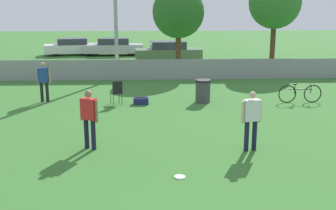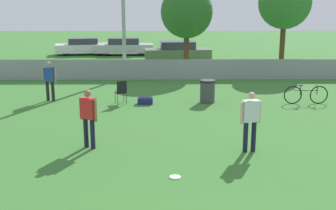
{
  "view_description": "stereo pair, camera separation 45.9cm",
  "coord_description": "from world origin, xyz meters",
  "px_view_note": "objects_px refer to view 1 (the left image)",
  "views": [
    {
      "loc": [
        -0.89,
        -4.41,
        3.99
      ],
      "look_at": [
        -0.29,
        7.79,
        1.05
      ],
      "focal_mm": 45.0,
      "sensor_mm": 36.0,
      "label": 1
    },
    {
      "loc": [
        -0.43,
        -4.42,
        3.99
      ],
      "look_at": [
        -0.29,
        7.79,
        1.05
      ],
      "focal_mm": 45.0,
      "sensor_mm": 36.0,
      "label": 2
    }
  ],
  "objects_px": {
    "player_defender_red": "(89,115)",
    "bicycle_sideline": "(300,94)",
    "tree_near_pole": "(178,12)",
    "trash_bin": "(203,91)",
    "folding_chair_sideline": "(117,91)",
    "parked_car_silver": "(114,47)",
    "frisbee_disc": "(180,177)",
    "parked_car_white": "(72,47)",
    "player_receiver_white": "(251,117)",
    "gear_bag_sideline": "(141,101)",
    "parked_car_olive": "(168,52)",
    "tree_far_right": "(275,3)",
    "spectator_in_blue": "(44,79)"
  },
  "relations": [
    {
      "from": "player_defender_red",
      "to": "parked_car_olive",
      "type": "bearing_deg",
      "value": 109.9
    },
    {
      "from": "parked_car_white",
      "to": "bicycle_sideline",
      "type": "bearing_deg",
      "value": -66.13
    },
    {
      "from": "parked_car_white",
      "to": "player_receiver_white",
      "type": "bearing_deg",
      "value": -80.45
    },
    {
      "from": "bicycle_sideline",
      "to": "parked_car_olive",
      "type": "relative_size",
      "value": 0.38
    },
    {
      "from": "tree_near_pole",
      "to": "folding_chair_sideline",
      "type": "relative_size",
      "value": 5.18
    },
    {
      "from": "frisbee_disc",
      "to": "folding_chair_sideline",
      "type": "height_order",
      "value": "folding_chair_sideline"
    },
    {
      "from": "parked_car_olive",
      "to": "folding_chair_sideline",
      "type": "bearing_deg",
      "value": -106.87
    },
    {
      "from": "frisbee_disc",
      "to": "parked_car_olive",
      "type": "xyz_separation_m",
      "value": [
        0.73,
        20.34,
        0.69
      ]
    },
    {
      "from": "folding_chair_sideline",
      "to": "trash_bin",
      "type": "height_order",
      "value": "folding_chair_sideline"
    },
    {
      "from": "parked_car_olive",
      "to": "trash_bin",
      "type": "bearing_deg",
      "value": -91.15
    },
    {
      "from": "player_receiver_white",
      "to": "frisbee_disc",
      "type": "relative_size",
      "value": 6.18
    },
    {
      "from": "tree_near_pole",
      "to": "tree_far_right",
      "type": "relative_size",
      "value": 0.89
    },
    {
      "from": "tree_near_pole",
      "to": "spectator_in_blue",
      "type": "xyz_separation_m",
      "value": [
        -6.12,
        -7.48,
        -2.55
      ]
    },
    {
      "from": "player_receiver_white",
      "to": "gear_bag_sideline",
      "type": "height_order",
      "value": "player_receiver_white"
    },
    {
      "from": "tree_near_pole",
      "to": "parked_car_olive",
      "type": "height_order",
      "value": "tree_near_pole"
    },
    {
      "from": "parked_car_olive",
      "to": "parked_car_silver",
      "type": "bearing_deg",
      "value": 130.01
    },
    {
      "from": "frisbee_disc",
      "to": "parked_car_olive",
      "type": "height_order",
      "value": "parked_car_olive"
    },
    {
      "from": "tree_near_pole",
      "to": "gear_bag_sideline",
      "type": "relative_size",
      "value": 8.27
    },
    {
      "from": "player_defender_red",
      "to": "parked_car_white",
      "type": "bearing_deg",
      "value": 130.39
    },
    {
      "from": "spectator_in_blue",
      "to": "gear_bag_sideline",
      "type": "distance_m",
      "value": 4.15
    },
    {
      "from": "folding_chair_sideline",
      "to": "parked_car_white",
      "type": "bearing_deg",
      "value": -96.5
    },
    {
      "from": "tree_near_pole",
      "to": "gear_bag_sideline",
      "type": "bearing_deg",
      "value": -104.57
    },
    {
      "from": "bicycle_sideline",
      "to": "trash_bin",
      "type": "xyz_separation_m",
      "value": [
        -4.0,
        0.32,
        0.09
      ]
    },
    {
      "from": "bicycle_sideline",
      "to": "parked_car_olive",
      "type": "height_order",
      "value": "parked_car_olive"
    },
    {
      "from": "frisbee_disc",
      "to": "folding_chair_sideline",
      "type": "relative_size",
      "value": 0.28
    },
    {
      "from": "player_defender_red",
      "to": "frisbee_disc",
      "type": "xyz_separation_m",
      "value": [
        2.37,
        -2.14,
        -0.97
      ]
    },
    {
      "from": "tree_near_pole",
      "to": "parked_car_silver",
      "type": "bearing_deg",
      "value": 116.9
    },
    {
      "from": "parked_car_olive",
      "to": "frisbee_disc",
      "type": "bearing_deg",
      "value": -96.96
    },
    {
      "from": "player_defender_red",
      "to": "frisbee_disc",
      "type": "distance_m",
      "value": 3.33
    },
    {
      "from": "player_receiver_white",
      "to": "trash_bin",
      "type": "bearing_deg",
      "value": 82.89
    },
    {
      "from": "folding_chair_sideline",
      "to": "trash_bin",
      "type": "distance_m",
      "value": 3.55
    },
    {
      "from": "parked_car_silver",
      "to": "parked_car_olive",
      "type": "height_order",
      "value": "parked_car_olive"
    },
    {
      "from": "bicycle_sideline",
      "to": "trash_bin",
      "type": "distance_m",
      "value": 4.01
    },
    {
      "from": "tree_near_pole",
      "to": "player_receiver_white",
      "type": "relative_size",
      "value": 2.99
    },
    {
      "from": "bicycle_sideline",
      "to": "trash_bin",
      "type": "bearing_deg",
      "value": 175.09
    },
    {
      "from": "trash_bin",
      "to": "parked_car_silver",
      "type": "relative_size",
      "value": 0.2
    },
    {
      "from": "tree_near_pole",
      "to": "trash_bin",
      "type": "relative_size",
      "value": 5.36
    },
    {
      "from": "folding_chair_sideline",
      "to": "parked_car_silver",
      "type": "bearing_deg",
      "value": -107.02
    },
    {
      "from": "tree_near_pole",
      "to": "tree_far_right",
      "type": "height_order",
      "value": "tree_far_right"
    },
    {
      "from": "player_defender_red",
      "to": "gear_bag_sideline",
      "type": "distance_m",
      "value": 5.61
    },
    {
      "from": "player_receiver_white",
      "to": "bicycle_sideline",
      "type": "bearing_deg",
      "value": 46.4
    },
    {
      "from": "gear_bag_sideline",
      "to": "folding_chair_sideline",
      "type": "bearing_deg",
      "value": 179.85
    },
    {
      "from": "folding_chair_sideline",
      "to": "bicycle_sideline",
      "type": "bearing_deg",
      "value": 157.73
    },
    {
      "from": "tree_far_right",
      "to": "trash_bin",
      "type": "height_order",
      "value": "tree_far_right"
    },
    {
      "from": "folding_chair_sideline",
      "to": "parked_car_silver",
      "type": "xyz_separation_m",
      "value": [
        -1.41,
        16.96,
        0.12
      ]
    },
    {
      "from": "trash_bin",
      "to": "parked_car_olive",
      "type": "xyz_separation_m",
      "value": [
        -0.83,
        12.57,
        0.23
      ]
    },
    {
      "from": "player_defender_red",
      "to": "trash_bin",
      "type": "distance_m",
      "value": 6.89
    },
    {
      "from": "player_defender_red",
      "to": "bicycle_sideline",
      "type": "xyz_separation_m",
      "value": [
        7.92,
        5.32,
        -0.59
      ]
    },
    {
      "from": "player_defender_red",
      "to": "frisbee_disc",
      "type": "relative_size",
      "value": 6.18
    },
    {
      "from": "player_defender_red",
      "to": "player_receiver_white",
      "type": "height_order",
      "value": "same"
    }
  ]
}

